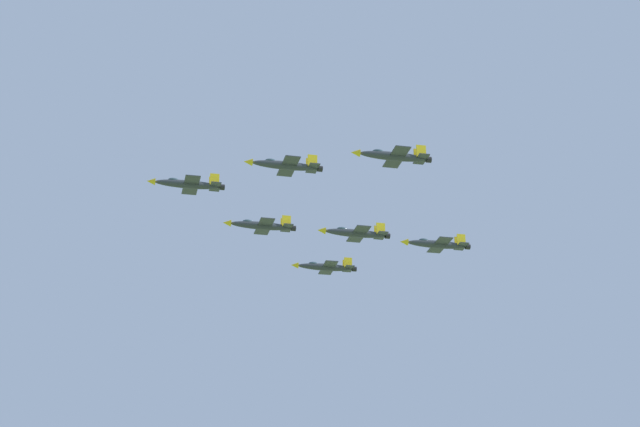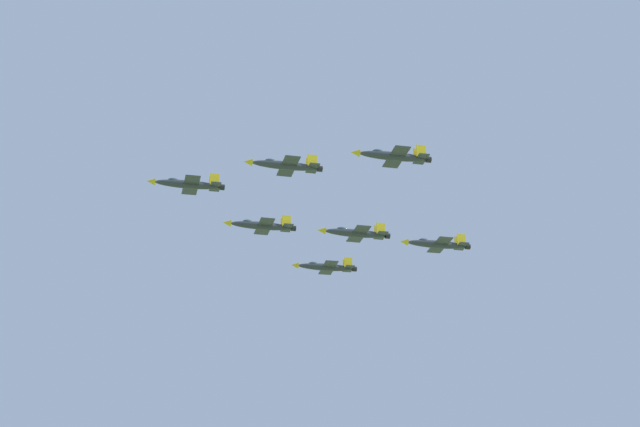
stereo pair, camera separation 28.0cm
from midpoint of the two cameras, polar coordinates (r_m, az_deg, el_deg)
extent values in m
ellipsoid|color=#2D3338|center=(246.59, -6.90, 1.52)|extent=(3.14, 14.83, 1.89)
cone|color=gold|center=(246.19, -8.80, 1.67)|extent=(1.76, 2.02, 1.61)
ellipsoid|color=#334751|center=(246.69, -7.64, 1.73)|extent=(1.63, 2.64, 1.10)
cube|color=#2D3338|center=(246.60, -6.73, 1.48)|extent=(10.77, 4.25, 0.19)
cube|color=gold|center=(242.31, -6.62, 1.94)|extent=(0.99, 3.08, 0.23)
cube|color=gold|center=(250.94, -6.83, 1.06)|extent=(0.99, 3.08, 0.23)
cube|color=#2D3338|center=(247.08, -5.47, 1.40)|extent=(5.23, 2.74, 0.19)
cube|color=gold|center=(246.75, -5.50, 1.79)|extent=(0.43, 2.12, 2.73)
cube|color=gold|center=(248.47, -5.55, 1.61)|extent=(0.43, 2.12, 2.73)
cylinder|color=black|center=(247.23, -5.10, 1.37)|extent=(1.41, 1.16, 1.33)
ellipsoid|color=#2D3338|center=(233.46, -1.80, 2.52)|extent=(2.81, 14.53, 1.86)
cone|color=gold|center=(232.23, -3.75, 2.71)|extent=(1.70, 1.96, 1.58)
ellipsoid|color=#334751|center=(233.24, -2.57, 2.75)|extent=(1.55, 2.56, 1.08)
cube|color=#2D3338|center=(233.54, -1.63, 2.48)|extent=(10.51, 3.98, 0.19)
cube|color=gold|center=(229.44, -1.40, 2.97)|extent=(0.92, 3.01, 0.22)
cube|color=gold|center=(237.69, -1.85, 2.03)|extent=(0.92, 3.01, 0.22)
cube|color=#2D3338|center=(234.56, -0.35, 2.39)|extent=(5.09, 2.59, 0.19)
cube|color=gold|center=(234.25, -0.37, 2.78)|extent=(0.38, 2.08, 2.68)
cube|color=gold|center=(235.89, -0.46, 2.59)|extent=(0.38, 2.08, 2.68)
cylinder|color=black|center=(234.87, 0.03, 2.35)|extent=(1.37, 1.12, 1.30)
ellipsoid|color=#2D3338|center=(262.84, -3.06, -0.64)|extent=(3.00, 15.08, 1.93)
cone|color=gold|center=(261.74, -4.86, -0.50)|extent=(1.77, 2.04, 1.64)
ellipsoid|color=#334751|center=(262.65, -3.76, -0.44)|extent=(1.63, 2.67, 1.12)
cube|color=#2D3338|center=(262.92, -2.90, -0.68)|extent=(10.92, 4.18, 0.19)
cube|color=gold|center=(258.53, -2.71, -0.28)|extent=(0.97, 3.13, 0.23)
cube|color=gold|center=(267.35, -3.07, -1.04)|extent=(0.97, 3.13, 0.23)
cube|color=#2D3338|center=(263.85, -1.71, -0.75)|extent=(5.29, 2.72, 0.19)
cube|color=gold|center=(263.44, -1.73, -0.39)|extent=(0.41, 2.15, 2.78)
cube|color=gold|center=(265.19, -1.81, -0.55)|extent=(0.41, 2.15, 2.78)
cylinder|color=black|center=(264.13, -1.36, -0.78)|extent=(1.42, 1.16, 1.35)
ellipsoid|color=#2D3338|center=(221.30, 3.87, 3.00)|extent=(2.91, 14.27, 1.82)
cone|color=gold|center=(219.42, 1.89, 3.20)|extent=(1.68, 1.94, 1.55)
ellipsoid|color=#334751|center=(220.82, 3.09, 3.24)|extent=(1.55, 2.53, 1.06)
cube|color=#2D3338|center=(221.44, 4.05, 2.96)|extent=(10.34, 4.01, 0.18)
cube|color=gold|center=(217.54, 4.38, 3.48)|extent=(0.93, 2.96, 0.22)
cube|color=gold|center=(225.41, 3.73, 2.49)|extent=(0.93, 2.96, 0.22)
cube|color=#2D3338|center=(222.90, 5.35, 2.86)|extent=(5.02, 2.59, 0.18)
cube|color=gold|center=(222.60, 5.33, 3.27)|extent=(0.40, 2.04, 2.63)
cube|color=gold|center=(224.17, 5.20, 3.07)|extent=(0.40, 2.04, 2.63)
cylinder|color=black|center=(223.33, 5.73, 2.82)|extent=(1.35, 1.11, 1.28)
ellipsoid|color=#2D3338|center=(279.97, 0.32, -2.82)|extent=(3.31, 14.52, 1.85)
cone|color=gold|center=(278.63, -1.30, -2.72)|extent=(1.75, 2.00, 1.57)
ellipsoid|color=#334751|center=(279.65, -0.32, -2.65)|extent=(1.63, 2.60, 1.08)
cube|color=#2D3338|center=(280.06, 0.47, -2.85)|extent=(10.57, 4.32, 0.19)
cube|color=gold|center=(275.81, 0.65, -2.52)|extent=(1.02, 3.02, 0.22)
cube|color=gold|center=(284.36, 0.29, -3.15)|extent=(1.02, 3.02, 0.22)
cube|color=#2D3338|center=(281.12, 1.53, -2.90)|extent=(5.14, 2.75, 0.19)
cube|color=gold|center=(280.67, 1.51, -2.58)|extent=(0.45, 2.07, 2.68)
cube|color=gold|center=(282.37, 1.43, -2.70)|extent=(0.45, 2.07, 2.68)
cylinder|color=black|center=(281.44, 1.85, -2.92)|extent=(1.39, 1.16, 1.30)
ellipsoid|color=#2D3338|center=(248.82, 1.90, -1.04)|extent=(2.80, 14.46, 1.85)
cone|color=gold|center=(247.04, 0.10, -0.89)|extent=(1.69, 1.95, 1.57)
ellipsoid|color=#334751|center=(248.34, 1.19, -0.83)|extent=(1.55, 2.55, 1.08)
cube|color=#2D3338|center=(248.95, 2.06, -1.08)|extent=(10.46, 3.96, 0.18)
cube|color=gold|center=(244.83, 2.33, -0.68)|extent=(0.91, 3.00, 0.22)
cube|color=gold|center=(253.13, 1.80, -1.44)|extent=(0.91, 3.00, 0.22)
cube|color=#2D3338|center=(250.32, 3.24, -1.15)|extent=(5.06, 2.58, 0.18)
cube|color=gold|center=(249.91, 3.23, -0.79)|extent=(0.38, 2.06, 2.67)
cube|color=gold|center=(251.56, 3.11, -0.94)|extent=(0.38, 2.06, 2.67)
cylinder|color=black|center=(250.73, 3.58, -1.18)|extent=(1.36, 1.11, 1.29)
ellipsoid|color=#2D3338|center=(253.36, 6.16, -1.61)|extent=(2.98, 14.30, 1.83)
cone|color=gold|center=(251.14, 4.44, -1.49)|extent=(1.70, 1.95, 1.55)
ellipsoid|color=#334751|center=(252.70, 5.48, -1.42)|extent=(1.56, 2.54, 1.06)
cube|color=#2D3338|center=(253.54, 6.31, -1.65)|extent=(10.37, 4.07, 0.18)
cube|color=gold|center=(249.52, 6.63, -1.27)|extent=(0.95, 2.97, 0.22)
cube|color=gold|center=(257.61, 6.00, -1.99)|extent=(0.95, 2.97, 0.22)
cube|color=#2D3338|center=(255.19, 7.44, -1.71)|extent=(5.03, 2.62, 0.18)
cube|color=gold|center=(254.77, 7.43, -1.36)|extent=(0.41, 2.04, 2.64)
cube|color=gold|center=(256.37, 7.30, -1.50)|extent=(0.41, 2.04, 2.64)
cylinder|color=black|center=(255.68, 7.76, -1.73)|extent=(1.36, 1.12, 1.28)
camera|label=1|loc=(0.14, -89.97, -0.01)|focal=61.23mm
camera|label=2|loc=(0.14, 90.03, 0.01)|focal=61.23mm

